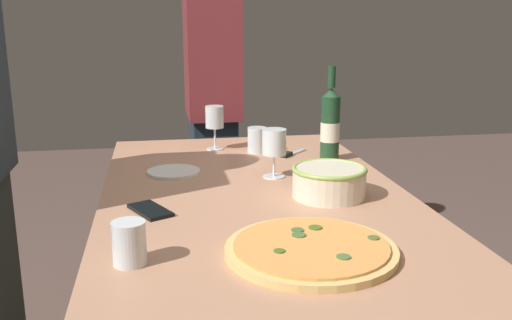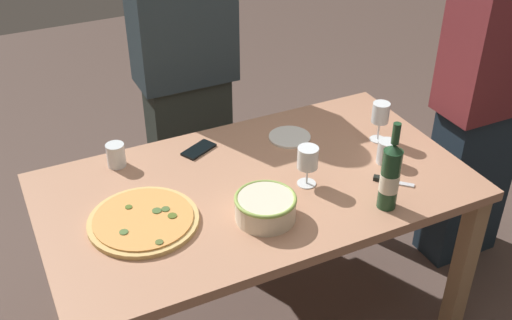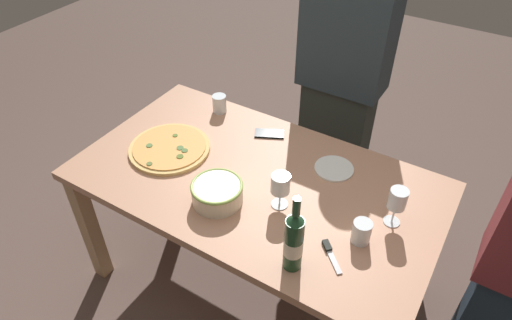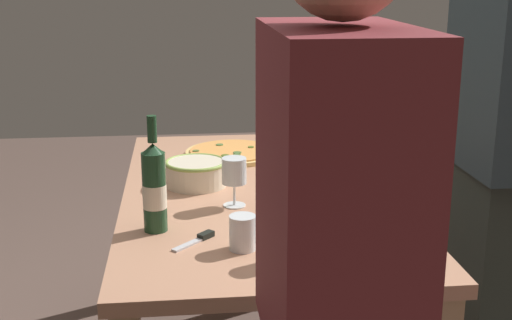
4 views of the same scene
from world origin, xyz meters
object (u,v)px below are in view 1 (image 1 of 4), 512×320
Objects in this scene: wine_glass_near_pizza at (274,145)px; cell_phone at (150,210)px; pizza at (311,249)px; cup_ceramic at (129,243)px; side_plate at (174,172)px; dining_table at (256,223)px; serving_bowl at (329,180)px; cup_amber at (257,140)px; wine_glass_by_bottle at (215,118)px; wine_bottle at (330,124)px; person_host at (213,111)px; pizza_knife at (291,154)px.

cell_phone is (-0.28, 0.39, -0.10)m from wine_glass_near_pizza.
cell_phone is at bearing 45.94° from pizza.
cup_ceramic reaches higher than side_plate.
pizza is at bearing -174.21° from dining_table.
serving_bowl is 2.26× the size of cup_amber.
wine_glass_by_bottle reaches higher than pizza.
wine_glass_near_pizza is 1.65× the size of cup_amber.
wine_glass_near_pizza is (-0.19, 0.24, -0.02)m from wine_bottle.
serving_bowl is at bearing -169.36° from cup_amber.
person_host reaches higher than wine_bottle.
wine_bottle reaches higher than side_plate.
wine_glass_near_pizza reaches higher than cell_phone.
cup_amber is at bearing -10.17° from dining_table.
side_plate is 1.22× the size of cell_phone.
person_host is at bearing 24.40° from wine_bottle.
cup_ceramic is (-0.44, 0.35, 0.14)m from dining_table.
wine_glass_near_pizza is 0.32m from pizza_knife.
pizza_knife is (0.89, -0.56, -0.04)m from cup_ceramic.
side_plate is at bearing 152.17° from wine_glass_by_bottle.
pizza_knife is at bearing -32.04° from cup_ceramic.
cup_ceramic is at bearing 147.96° from pizza_knife.
wine_glass_near_pizza is at bearing -160.76° from wine_glass_by_bottle.
pizza is 3.07× the size of pizza_knife.
serving_bowl is (0.39, -0.16, 0.04)m from pizza.
cup_ceramic is (0.01, 0.39, 0.04)m from pizza.
wine_glass_near_pizza is 0.96m from person_host.
pizza_knife is (-0.07, -0.12, -0.04)m from cup_amber.
side_plate is 1.41× the size of pizza_knife.
side_plate is at bearing -14.99° from person_host.
person_host reaches higher than pizza.
cup_ceramic is (-0.38, 0.55, -0.00)m from serving_bowl.
side_plate is (0.71, -0.11, -0.04)m from cup_ceramic.
serving_bowl is 0.13× the size of person_host.
pizza_knife is at bearing -117.92° from wine_glass_by_bottle.
wine_glass_by_bottle is 0.97× the size of side_plate.
pizza is at bearing 1.39° from person_host.
cup_amber is (0.58, 0.11, -0.00)m from serving_bowl.
serving_bowl is 0.71m from wine_glass_by_bottle.
wine_bottle is 1.98× the size of wine_glass_by_bottle.
person_host reaches higher than side_plate.
wine_glass_near_pizza is at bearing 156.60° from pizza_knife.
wine_glass_near_pizza is at bearing 127.68° from wine_bottle.
wine_glass_near_pizza is 0.45m from wine_glass_by_bottle.
wine_bottle is (0.42, -0.13, 0.08)m from serving_bowl.
pizza is 2.24× the size of wine_glass_by_bottle.
person_host is at bearing 2.34° from pizza.
wine_glass_by_bottle is at bearing 5.83° from pizza.
wine_glass_by_bottle is at bearing -15.42° from cup_ceramic.
dining_table is 0.55m from cup_amber.
dining_table is at bearing -38.33° from cup_ceramic.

